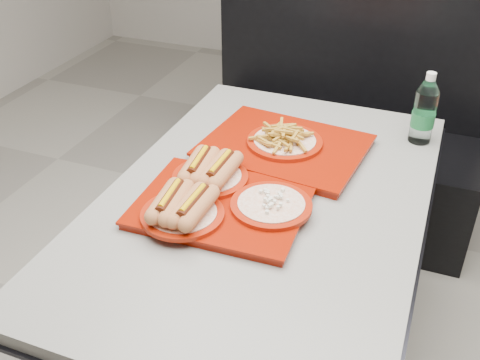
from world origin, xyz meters
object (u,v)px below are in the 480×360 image
at_px(diner_table, 264,240).
at_px(booth_bench, 338,135).
at_px(water_bottle, 424,112).
at_px(tray_far, 285,144).
at_px(tray_near, 216,197).

distance_m(diner_table, booth_bench, 1.11).
bearing_deg(diner_table, water_bottle, 53.03).
height_order(booth_bench, tray_far, booth_bench).
relative_size(diner_table, tray_near, 2.93).
bearing_deg(water_bottle, tray_near, -128.51).
relative_size(booth_bench, water_bottle, 5.49).
bearing_deg(tray_far, tray_near, -102.43).
height_order(diner_table, water_bottle, water_bottle).
relative_size(diner_table, booth_bench, 1.05).
distance_m(booth_bench, tray_far, 0.91).
height_order(diner_table, tray_near, tray_near).
bearing_deg(tray_far, booth_bench, 88.18).
relative_size(tray_far, water_bottle, 2.22).
relative_size(booth_bench, tray_far, 2.47).
relative_size(diner_table, tray_far, 2.60).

